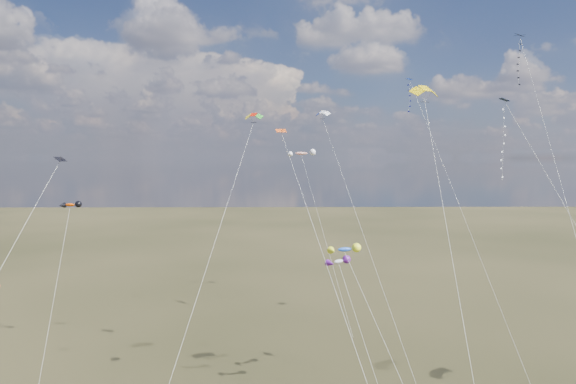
{
  "coord_description": "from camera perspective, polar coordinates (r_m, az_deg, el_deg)",
  "views": [
    {
      "loc": [
        -0.8,
        -35.2,
        22.52
      ],
      "look_at": [
        0.0,
        18.0,
        19.0
      ],
      "focal_mm": 32.0,
      "sensor_mm": 36.0,
      "label": 1
    }
  ],
  "objects": [
    {
      "name": "diamond_orange_center",
      "position": [
        38.57,
        2.94,
        -4.02
      ],
      "size": [
        8.69,
        19.11,
        25.03
      ],
      "color": "#E74F12",
      "rests_on": "ground"
    },
    {
      "name": "novelty_orange_black",
      "position": [
        64.18,
        -23.07,
        -1.42
      ],
      "size": [
        2.94,
        13.55,
        17.59
      ],
      "color": "#E34600",
      "rests_on": "ground"
    },
    {
      "name": "novelty_white_purple",
      "position": [
        50.2,
        5.68,
        -7.74
      ],
      "size": [
        4.81,
        10.49,
        13.02
      ],
      "color": "silver",
      "rests_on": "ground"
    },
    {
      "name": "novelty_blue_yellow",
      "position": [
        46.01,
        6.35,
        -6.44
      ],
      "size": [
        7.29,
        10.05,
        14.92
      ],
      "color": "blue",
      "rests_on": "ground"
    },
    {
      "name": "parafoil_yellow",
      "position": [
        45.02,
        15.01,
        10.91
      ],
      "size": [
        2.83,
        18.41,
        29.0
      ],
      "color": "#CCAC09",
      "rests_on": "ground"
    },
    {
      "name": "diamond_navy_right",
      "position": [
        47.31,
        23.59,
        4.06
      ],
      "size": [
        10.63,
        13.5,
        27.63
      ],
      "color": "#08184A",
      "rests_on": "ground"
    },
    {
      "name": "parafoil_tricolor",
      "position": [
        52.32,
        -3.96,
        8.22
      ],
      "size": [
        8.04,
        22.6,
        27.4
      ],
      "color": "yellow",
      "rests_on": "ground"
    },
    {
      "name": "diamond_black_mid",
      "position": [
        45.72,
        -28.22,
        -5.18
      ],
      "size": [
        7.54,
        14.65,
        22.64
      ],
      "color": "black",
      "rests_on": "ground"
    },
    {
      "name": "diamond_black_high",
      "position": [
        64.08,
        24.79,
        11.45
      ],
      "size": [
        5.74,
        31.64,
        36.86
      ],
      "color": "black",
      "rests_on": "ground"
    },
    {
      "name": "novelty_redwhite_stripe",
      "position": [
        80.31,
        1.5,
        4.26
      ],
      "size": [
        7.88,
        18.53,
        23.88
      ],
      "color": "#EB411C",
      "rests_on": "ground"
    },
    {
      "name": "diamond_navy_tall",
      "position": [
        70.01,
        14.09,
        8.52
      ],
      "size": [
        6.78,
        24.84,
        33.28
      ],
      "color": "#08174D",
      "rests_on": "ground"
    },
    {
      "name": "parafoil_blue_white",
      "position": [
        65.21,
        3.95,
        8.61
      ],
      "size": [
        8.45,
        24.67,
        28.83
      ],
      "color": "blue",
      "rests_on": "ground"
    }
  ]
}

